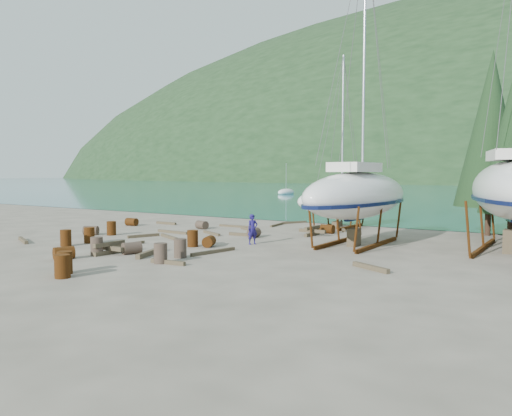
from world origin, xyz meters
The scene contains 46 objects.
ground centered at (0.00, 0.00, 0.00)m, with size 600.00×600.00×0.00m, color #605A4C.
far_house_left centered at (-60.00, 190.00, 2.92)m, with size 6.60×5.60×5.60m.
far_house_center centered at (-20.00, 190.00, 2.92)m, with size 6.60×5.60×5.60m.
cypress_back_left centered at (11.00, 14.00, 6.66)m, with size 4.14×4.14×11.50m.
moored_boat_left centered at (-30.00, 60.00, 0.39)m, with size 2.00×5.00×6.05m.
moored_boat_far centered at (-8.00, 110.00, 0.39)m, with size 2.00×5.00×6.05m.
large_sailboat_near centered at (5.74, 5.58, 2.75)m, with size 3.69×10.99×17.09m.
large_sailboat_far centered at (13.00, 7.59, 3.14)m, with size 6.55×12.67×19.24m.
small_sailboat_shore centered at (1.38, 13.01, 2.02)m, with size 5.01×8.03×12.27m.
worker centered at (0.81, 2.64, 0.83)m, with size 0.61×0.40×1.67m, color #191251.
drum_0 centered at (-7.12, -1.98, 0.44)m, with size 0.58×0.58×0.88m, color #5A300F.
drum_1 centered at (-2.24, -3.33, 0.29)m, with size 0.58×0.58×0.88m, color #2D2823.
drum_2 centered at (-12.10, 5.76, 0.29)m, with size 0.58×0.58×0.88m, color #5A300F.
drum_3 centered at (-0.82, -8.09, 0.44)m, with size 0.58×0.58×0.88m, color #5A300F.
drum_4 centered at (2.11, 9.44, 0.29)m, with size 0.58×0.58×0.88m, color #5A300F.
drum_5 centered at (0.68, -4.37, 0.44)m, with size 0.58×0.58×0.88m, color #2D2823.
drum_6 centered at (-0.61, 0.58, 0.29)m, with size 0.58×0.58×0.88m, color #5A300F.
drum_7 centered at (-0.23, -8.61, 0.44)m, with size 0.58×0.58×0.88m, color #5A300F.
drum_8 centered at (-8.89, 1.11, 0.44)m, with size 0.58×0.58×0.88m, color #5A300F.
drum_9 centered at (-6.36, 6.97, 0.29)m, with size 0.58×0.58×0.88m, color #2D2823.
drum_11 centered at (-0.75, 5.12, 0.29)m, with size 0.58×0.58×0.88m, color #2D2823.
drum_12 centered at (-3.70, -6.06, 0.29)m, with size 0.58×0.58×0.88m, color #5A300F.
drum_13 centered at (-7.21, -3.43, 0.44)m, with size 0.58×0.58×0.88m, color #5A300F.
drum_14 centered at (-1.38, 0.15, 0.44)m, with size 0.58×0.58×0.88m, color #5A300F.
drum_15 centered at (-10.04, 0.45, 0.29)m, with size 0.58×0.58×0.88m, color #2D2823.
drum_16 centered at (-3.35, -4.52, 0.44)m, with size 0.58×0.58×0.88m, color #2D2823.
drum_17 centered at (0.41, -2.81, 0.44)m, with size 0.58×0.58×0.88m, color #2D2823.
timber_0 centered at (-3.05, 11.67, 0.07)m, with size 0.14×2.33×0.14m, color brown.
timber_1 centered at (8.84, -0.76, 0.10)m, with size 0.19×2.01×0.19m, color brown.
timber_2 centered at (-10.69, 7.94, 0.09)m, with size 0.19×2.01×0.19m, color brown.
timber_3 centered at (-4.51, -1.78, 0.07)m, with size 0.15×2.90×0.15m, color brown.
timber_4 centered at (-6.50, 1.54, 0.09)m, with size 0.17×2.06×0.17m, color brown.
timber_5 centered at (0.91, -0.98, 0.08)m, with size 0.16×2.79×0.16m, color brown.
timber_6 centered at (2.34, 11.39, 0.10)m, with size 0.19×1.71×0.19m, color brown.
timber_7 centered at (1.08, -4.35, 0.09)m, with size 0.17×1.80×0.17m, color brown.
timber_8 centered at (-1.80, 5.32, 0.09)m, with size 0.19×1.74×0.19m, color brown.
timber_9 centered at (-2.88, 14.00, 0.08)m, with size 0.15×2.34×0.15m, color brown.
timber_10 centered at (-2.91, 7.93, 0.08)m, with size 0.16×2.64×0.16m, color brown.
timber_11 centered at (-3.87, 4.91, 0.08)m, with size 0.15×2.25×0.15m, color brown.
timber_12 centered at (-4.80, 1.99, 0.08)m, with size 0.17×2.48×0.17m, color brown.
timber_14 centered at (-10.69, -3.74, 0.09)m, with size 0.18×2.39×0.18m, color brown.
timber_15 centered at (-4.99, 9.19, 0.07)m, with size 0.15×2.88×0.15m, color brown.
timber_16 centered at (-1.32, -2.99, 0.11)m, with size 0.23×2.74×0.23m, color brown.
timber_17 centered at (-6.40, 4.01, 0.08)m, with size 0.16×2.65×0.16m, color brown.
timber_pile_fore centered at (-3.12, -3.95, 0.30)m, with size 1.80×1.80×0.60m.
timber_pile_aft centered at (1.84, 7.83, 0.30)m, with size 1.80×1.80×0.60m.
Camera 1 is at (15.93, -20.03, 3.91)m, focal length 35.00 mm.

